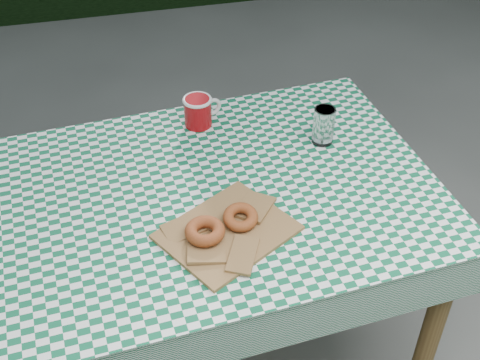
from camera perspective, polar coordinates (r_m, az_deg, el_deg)
The scene contains 8 objects.
ground at distance 2.29m, azimuth 1.65°, elevation -15.80°, with size 60.00×60.00×0.00m, color #4C4C48.
table at distance 2.00m, azimuth -3.07°, elevation -9.49°, with size 1.28×0.85×0.75m, color brown.
tablecloth at distance 1.73m, azimuth -3.50°, elevation -1.32°, with size 1.30×0.87×0.01m, color #0D5937.
paper_bag at distance 1.61m, azimuth -1.14°, elevation -4.63°, with size 0.31×0.25×0.02m, color olive.
bagel_front at distance 1.58m, azimuth -3.17°, elevation -4.62°, with size 0.10×0.10×0.03m, color #94461E.
bagel_back at distance 1.61m, azimuth 0.05°, elevation -3.36°, with size 0.09×0.09×0.03m, color #98431F.
coffee_mug at distance 1.96m, azimuth -3.81°, elevation 6.14°, with size 0.17×0.17×0.09m, color #9F0A0E, non-canonical shape.
drinking_glass at distance 1.90m, azimuth 7.52°, elevation 4.87°, with size 0.06×0.06×0.11m, color white.
Camera 1 is at (-0.36, -1.24, 1.89)m, focal length 47.47 mm.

